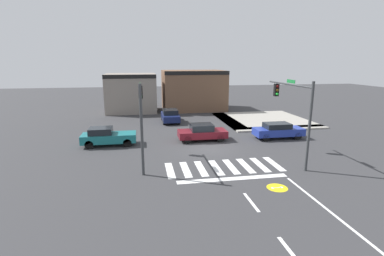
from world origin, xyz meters
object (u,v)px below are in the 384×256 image
Objects in this scene: traffic_signal_southwest at (141,107)px; traffic_signal_southeast at (293,104)px; car_blue at (278,130)px; car_maroon at (202,132)px; car_teal at (107,136)px; car_navy at (170,116)px.

traffic_signal_southeast reaches higher than traffic_signal_southwest.
car_blue is 1.05× the size of car_maroon.
traffic_signal_southeast is 1.43× the size of car_maroon.
car_blue is at bearing -18.74° from traffic_signal_southeast.
traffic_signal_southeast is 8.60m from car_maroon.
car_maroon reaches higher than car_blue.
car_blue is 6.99m from car_maroon.
traffic_signal_southwest is at bearing -159.92° from car_blue.
car_teal is 1.04× the size of car_maroon.
traffic_signal_southeast is 14.83m from car_teal.
traffic_signal_southeast is at bearing 25.94° from car_navy.
car_maroon is at bearing -46.49° from traffic_signal_southwest.
car_maroon is (2.00, -8.42, -0.01)m from car_navy.
car_teal is (-2.87, 4.80, -3.15)m from traffic_signal_southwest.
car_navy is at bearing 103.37° from car_maroon.
car_navy is (-7.07, 14.54, -3.27)m from traffic_signal_southeast.
car_blue is at bearing -69.92° from traffic_signal_southwest.
car_teal is at bearing -178.76° from car_maroon.
traffic_signal_southeast reaches higher than car_maroon.
car_teal reaches higher than car_maroon.
car_maroon is at bearing 175.80° from car_blue.
traffic_signal_southwest is 0.93× the size of traffic_signal_southeast.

